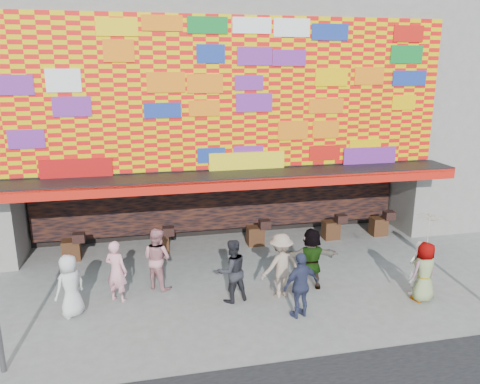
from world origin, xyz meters
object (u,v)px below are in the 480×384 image
Objects in this scene: ped_f at (311,259)px; ped_d at (281,265)px; ped_e at (301,285)px; parasol at (429,229)px; ped_a at (70,286)px; ped_b at (116,271)px; ped_c at (232,271)px; ped_i at (157,258)px; ped_g at (424,272)px; ped_h at (417,268)px.

ped_d is at bearing 21.14° from ped_f.
ped_e is 0.98× the size of parasol.
parasol is at bearing 131.38° from ped_a.
ped_b is 0.98× the size of ped_c.
ped_a is 4.33m from ped_c.
ped_c is 0.97× the size of ped_d.
ped_i reaches higher than ped_a.
ped_b is 8.64m from ped_g.
parasol reaches higher than ped_b.
ped_d reaches higher than ped_a.
ped_e is at bearing -8.42° from ped_h.
ped_b is 1.10× the size of ped_h.
ped_d reaches higher than ped_c.
ped_h is at bearing -153.17° from ped_i.
ped_e is 1.73m from ped_f.
ped_c is at bearing 137.23° from ped_a.
ped_h is (9.63, -0.86, -0.04)m from ped_a.
ped_e reaches higher than ped_a.
ped_a is 0.95× the size of ped_e.
ped_c is at bearing -170.20° from ped_i.
parasol is (8.45, -1.82, 1.24)m from ped_b.
ped_g is 0.93× the size of ped_i.
ped_d is 1.01× the size of ped_i.
ped_f is 1.02× the size of parasol.
ped_d reaches higher than ped_e.
ped_h is at bearing 171.58° from ped_e.
ped_d is 1.05× the size of ped_e.
ped_c is (3.16, -0.70, 0.02)m from ped_b.
ped_i is at bearing -29.97° from ped_g.
ped_a is at bearing 6.43° from ped_f.
parasol is at bearing 152.80° from ped_c.
ped_e is 1.04× the size of ped_g.
ped_g is at bearing 158.70° from ped_f.
ped_h is (8.47, -1.45, -0.08)m from ped_b.
ped_f is at bearing -35.54° from ped_h.
ped_g is 7.67m from ped_i.
ped_a is 6.07m from ped_e.
ped_e is at bearing 83.56° from ped_d.
ped_f is at bearing -178.76° from ped_d.
parasol is (9.61, -1.24, 1.28)m from ped_a.
ped_f is at bearing -135.16° from ped_e.
ped_g is 1.06× the size of ped_h.
ped_c is 0.98× the size of ped_f.
ped_b is 5.14m from ped_e.
ped_g is (2.84, -1.40, -0.07)m from ped_f.
ped_d reaches higher than ped_h.
ped_c is (4.32, -0.11, 0.06)m from ped_a.
ped_e is at bearing 65.67° from ped_f.
ped_g is (5.28, -1.12, -0.05)m from ped_c.
ped_a is 2.60m from ped_i.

